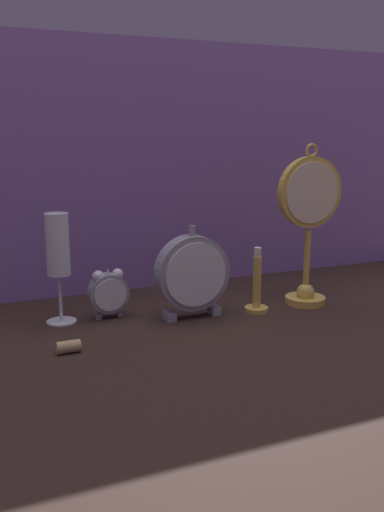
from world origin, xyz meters
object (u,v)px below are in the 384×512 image
object	(u,v)px
pocket_watch_on_stand	(309,224)
alarm_clock_twin_bell	(109,291)
brass_candlestick	(257,291)
mantel_clock_silver	(192,274)
champagne_flute	(58,252)
wine_cork	(69,347)

from	to	relation	value
pocket_watch_on_stand	alarm_clock_twin_bell	world-z (taller)	pocket_watch_on_stand
brass_candlestick	mantel_clock_silver	bearing A→B (deg)	172.33
mantel_clock_silver	brass_candlestick	size ratio (longest dim) A/B	1.37
champagne_flute	brass_candlestick	size ratio (longest dim) A/B	1.59
alarm_clock_twin_bell	brass_candlestick	size ratio (longest dim) A/B	0.73
champagne_flute	alarm_clock_twin_bell	bearing A→B (deg)	-6.43
alarm_clock_twin_bell	mantel_clock_silver	distance (m)	0.18
wine_cork	pocket_watch_on_stand	bearing A→B (deg)	8.25
alarm_clock_twin_bell	champagne_flute	bearing A→B (deg)	173.57
pocket_watch_on_stand	alarm_clock_twin_bell	distance (m)	0.46
champagne_flute	wine_cork	xyz separation A→B (m)	(-0.02, -0.17, -0.14)
pocket_watch_on_stand	mantel_clock_silver	distance (m)	0.29
pocket_watch_on_stand	wine_cork	size ratio (longest dim) A/B	8.52
pocket_watch_on_stand	brass_candlestick	world-z (taller)	pocket_watch_on_stand
alarm_clock_twin_bell	champagne_flute	distance (m)	0.13
pocket_watch_on_stand	champagne_flute	size ratio (longest dim) A/B	1.59
brass_candlestick	alarm_clock_twin_bell	bearing A→B (deg)	164.07
mantel_clock_silver	wine_cork	xyz separation A→B (m)	(-0.28, -0.09, -0.08)
wine_cork	champagne_flute	bearing A→B (deg)	83.13
champagne_flute	brass_candlestick	world-z (taller)	champagne_flute
pocket_watch_on_stand	alarm_clock_twin_bell	size ratio (longest dim) A/B	3.45
mantel_clock_silver	brass_candlestick	bearing A→B (deg)	-7.67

